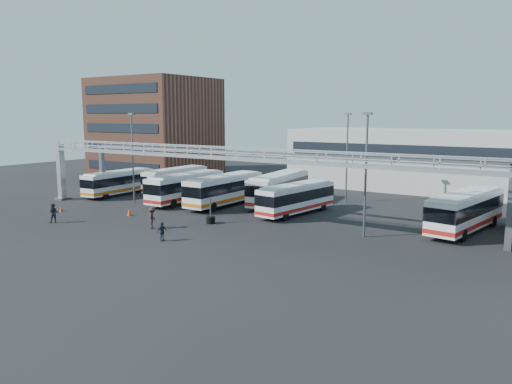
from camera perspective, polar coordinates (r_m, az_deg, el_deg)
The scene contains 20 objects.
ground at distance 42.37m, azimuth -6.75°, elevation -4.90°, with size 140.00×140.00×0.00m, color black.
gantry at distance 46.05m, azimuth -2.18°, elevation 3.20°, with size 51.40×5.15×7.10m.
apartment_building at distance 86.32m, azimuth -11.44°, elevation 7.29°, with size 18.00×15.00×16.00m, color brown.
warehouse at distance 71.24m, azimuth 21.35°, elevation 3.36°, with size 42.00×14.00×8.00m, color #9E9E99.
light_pole_left at distance 58.20m, azimuth -13.93°, elevation 4.33°, with size 0.70×0.35×10.21m.
light_pole_mid at distance 41.36m, azimuth 12.46°, elevation 2.68°, with size 0.70×0.35×10.21m.
light_pole_back at distance 58.20m, azimuth 10.36°, elevation 4.45°, with size 0.70×0.35×10.21m.
bus_0 at distance 65.04m, azimuth -15.44°, elevation 1.15°, with size 2.76×10.20×3.07m.
bus_1 at distance 65.95m, azimuth -9.15°, elevation 1.50°, with size 2.70×10.48×3.16m.
bus_2 at distance 57.84m, azimuth -8.01°, elevation 0.63°, with size 2.72×11.15×3.38m.
bus_3 at distance 55.31m, azimuth -3.60°, elevation 0.37°, with size 2.68×11.34×3.44m.
bus_4 at distance 55.96m, azimuth 2.63°, elevation 0.52°, with size 4.04×11.82×3.52m.
bus_5 at distance 50.60m, azimuth 4.65°, elevation -0.63°, with size 3.70×10.53×3.13m.
bus_8 at distance 46.53m, azimuth 22.88°, elevation -1.89°, with size 4.46×11.70×3.47m.
pedestrian_b at distance 50.19m, azimuth -22.11°, elevation -2.27°, with size 0.90×0.70×1.85m, color #272331.
pedestrian_c at distance 45.15m, azimuth -11.75°, elevation -2.90°, with size 1.26×0.73×1.96m, color #322122.
pedestrian_d at distance 40.63m, azimuth -10.70°, elevation -4.47°, with size 0.90×0.38×1.54m, color #1B2631.
cone_left at distance 55.85m, azimuth -21.37°, elevation -1.79°, with size 0.40×0.40×0.63m, color red.
cone_right at distance 51.57m, azimuth -14.26°, elevation -2.21°, with size 0.48×0.48×0.77m, color red.
tire_stack at distance 46.57m, azimuth -5.21°, elevation -3.12°, with size 0.83×0.83×2.38m.
Camera 1 is at (26.55, -31.49, 9.96)m, focal length 35.00 mm.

